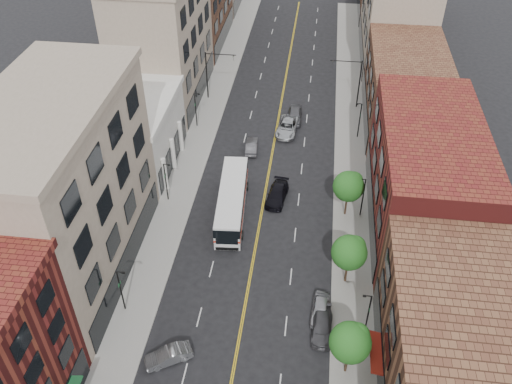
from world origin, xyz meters
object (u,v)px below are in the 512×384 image
at_px(car_lane_behind, 252,146).
at_px(car_parked_far, 320,310).
at_px(car_lane_a, 277,194).
at_px(city_bus, 232,200).
at_px(car_parked_mid, 322,327).
at_px(car_lane_c, 295,115).
at_px(car_angle_b, 168,356).
at_px(car_lane_b, 287,127).

bearing_deg(car_lane_behind, car_parked_far, 106.35).
relative_size(car_lane_behind, car_lane_a, 0.81).
height_order(car_parked_far, car_lane_a, car_lane_a).
xyz_separation_m(city_bus, car_parked_mid, (10.49, -14.95, -1.22)).
distance_m(car_parked_far, car_lane_c, 34.03).
relative_size(city_bus, car_lane_behind, 3.09).
relative_size(city_bus, car_angle_b, 3.13).
xyz_separation_m(car_lane_behind, car_lane_a, (4.24, -9.50, 0.06)).
distance_m(car_lane_a, car_lane_b, 14.48).
height_order(car_parked_mid, car_lane_a, car_lane_a).
height_order(car_parked_mid, car_lane_c, car_lane_c).
height_order(car_angle_b, car_lane_behind, car_lane_behind).
bearing_deg(car_lane_c, car_lane_a, -93.11).
relative_size(car_lane_b, car_lane_c, 1.19).
distance_m(car_angle_b, car_lane_c, 40.95).
bearing_deg(car_angle_b, city_bus, 143.69).
height_order(city_bus, car_angle_b, city_bus).
xyz_separation_m(car_lane_behind, car_lane_c, (5.04, 8.16, 0.15)).
relative_size(car_parked_mid, car_lane_c, 0.93).
relative_size(car_angle_b, car_lane_behind, 0.99).
xyz_separation_m(city_bus, car_lane_a, (4.78, 2.92, -1.14)).
xyz_separation_m(car_angle_b, car_lane_b, (7.10, 37.00, 0.14)).
relative_size(car_lane_behind, car_lane_c, 0.85).
height_order(car_lane_behind, car_lane_c, car_lane_c).
bearing_deg(car_angle_b, car_parked_mid, 80.40).
bearing_deg(car_parked_far, car_lane_c, 102.07).
xyz_separation_m(city_bus, car_lane_b, (4.78, 17.40, -1.07)).
bearing_deg(car_lane_a, car_parked_far, -63.94).
height_order(car_angle_b, car_parked_mid, car_angle_b).
distance_m(car_lane_behind, car_lane_a, 10.41).
bearing_deg(car_lane_a, car_lane_behind, 121.14).
xyz_separation_m(car_parked_mid, car_lane_b, (-5.71, 32.35, 0.15)).
relative_size(car_lane_behind, car_lane_b, 0.71).
xyz_separation_m(car_parked_far, car_lane_behind, (-9.75, 25.54, -0.02)).
height_order(car_lane_a, car_lane_c, car_lane_c).
relative_size(car_lane_a, car_lane_c, 1.05).
relative_size(city_bus, car_parked_far, 3.12).
height_order(car_parked_far, car_lane_behind, car_parked_far).
xyz_separation_m(car_lane_b, car_lane_c, (0.80, 3.19, 0.02)).
height_order(car_parked_far, car_lane_c, car_lane_c).
bearing_deg(car_lane_c, city_bus, -105.68).
bearing_deg(car_lane_a, city_bus, -141.48).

